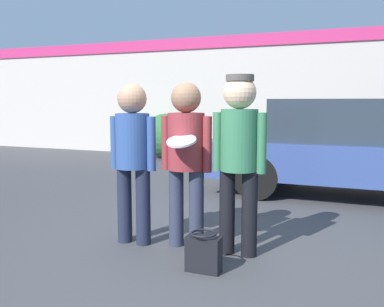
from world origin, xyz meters
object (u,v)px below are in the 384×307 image
at_px(parked_car_near, 353,148).
at_px(handbag, 204,253).
at_px(person_right, 239,148).
at_px(person_left, 133,150).
at_px(shrub, 165,136).
at_px(person_middle_with_frisbee, 186,150).

distance_m(parked_car_near, handbag, 3.92).
bearing_deg(person_right, person_left, -175.64).
bearing_deg(handbag, shrub, 118.31).
height_order(person_left, parked_car_near, person_left).
xyz_separation_m(person_left, person_right, (1.09, 0.08, 0.06)).
distance_m(person_middle_with_frisbee, handbag, 1.05).
height_order(person_right, shrub, person_right).
xyz_separation_m(person_left, handbag, (0.94, -0.44, -0.80)).
height_order(person_right, handbag, person_right).
bearing_deg(person_left, handbag, -25.12).
height_order(person_middle_with_frisbee, handbag, person_middle_with_frisbee).
distance_m(person_right, handbag, 1.02).
distance_m(shrub, handbag, 7.64).
bearing_deg(person_right, shrub, 121.34).
xyz_separation_m(person_middle_with_frisbee, shrub, (-3.22, 6.18, -0.41)).
bearing_deg(person_left, shrub, 113.11).
height_order(person_left, person_middle_with_frisbee, person_middle_with_frisbee).
relative_size(shrub, handbag, 3.30).
xyz_separation_m(person_right, handbag, (-0.15, -0.52, -0.86)).
distance_m(person_left, person_middle_with_frisbee, 0.56).
bearing_deg(parked_car_near, handbag, -106.04).
relative_size(person_middle_with_frisbee, parked_car_near, 0.38).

